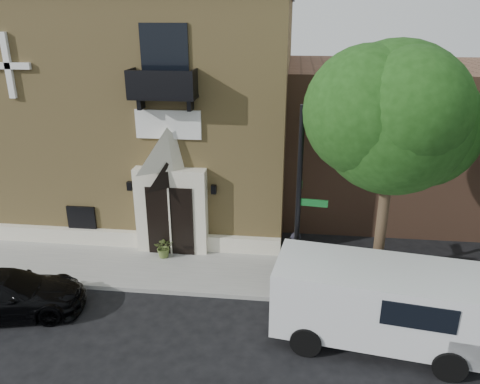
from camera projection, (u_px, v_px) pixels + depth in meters
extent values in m
plane|color=black|center=(183.00, 296.00, 15.01)|extent=(120.00, 120.00, 0.00)
cube|color=gray|center=(221.00, 272.00, 16.27)|extent=(42.00, 3.00, 0.15)
cube|color=tan|center=(154.00, 107.00, 21.13)|extent=(12.00, 10.00, 9.00)
cube|color=beige|center=(123.00, 238.00, 17.84)|extent=(12.00, 0.30, 0.60)
cube|color=beige|center=(172.00, 211.00, 17.04)|extent=(2.60, 0.55, 3.20)
pyramid|color=beige|center=(168.00, 148.00, 16.20)|extent=(2.60, 0.55, 1.50)
cube|color=black|center=(170.00, 221.00, 16.88)|extent=(1.70, 0.06, 2.60)
cube|color=beige|center=(170.00, 222.00, 16.84)|extent=(0.06, 0.04, 2.60)
cube|color=white|center=(168.00, 124.00, 16.08)|extent=(2.30, 0.10, 1.00)
cube|color=black|center=(163.00, 97.00, 15.36)|extent=(2.20, 0.90, 0.10)
cube|color=black|center=(159.00, 85.00, 14.80)|extent=(2.20, 0.06, 0.90)
cube|color=black|center=(131.00, 83.00, 15.31)|extent=(0.06, 0.90, 0.90)
cube|color=black|center=(194.00, 84.00, 15.09)|extent=(0.06, 0.90, 0.90)
cube|color=black|center=(165.00, 58.00, 15.32)|extent=(1.60, 0.08, 2.20)
cube|color=white|center=(8.00, 66.00, 15.97)|extent=(0.22, 0.14, 2.20)
cube|color=white|center=(8.00, 66.00, 15.97)|extent=(1.60, 0.14, 0.22)
cube|color=black|center=(82.00, 219.00, 17.83)|extent=(1.10, 0.10, 1.00)
cube|color=#DB4C16|center=(82.00, 218.00, 17.86)|extent=(0.85, 0.06, 0.75)
cube|color=black|center=(130.00, 186.00, 17.02)|extent=(0.18, 0.18, 0.32)
cube|color=black|center=(214.00, 189.00, 16.69)|extent=(0.18, 0.18, 0.32)
cylinder|color=#38281C|center=(380.00, 236.00, 13.97)|extent=(0.32, 0.32, 4.20)
sphere|color=#173B10|center=(394.00, 118.00, 12.69)|extent=(4.20, 4.20, 4.20)
sphere|color=#173B10|center=(420.00, 127.00, 12.99)|extent=(3.36, 3.36, 3.36)
sphere|color=#173B10|center=(370.00, 112.00, 12.51)|extent=(3.57, 3.57, 3.57)
sphere|color=#173B10|center=(409.00, 109.00, 11.88)|extent=(3.15, 3.15, 3.15)
imported|color=black|center=(4.00, 294.00, 13.90)|extent=(4.91, 2.92, 1.33)
cube|color=silver|center=(378.00, 300.00, 12.50)|extent=(5.76, 2.97, 1.87)
cube|color=silver|center=(464.00, 330.00, 12.17)|extent=(1.41, 2.34, 0.77)
cube|color=black|center=(419.00, 317.00, 11.15)|extent=(1.75, 0.29, 0.66)
cylinder|color=black|center=(306.00, 341.00, 12.31)|extent=(0.87, 0.39, 0.84)
cylinder|color=black|center=(315.00, 297.00, 14.19)|extent=(0.87, 0.39, 0.84)
cylinder|color=black|center=(449.00, 365.00, 11.46)|extent=(0.87, 0.39, 0.84)
cylinder|color=black|center=(439.00, 315.00, 13.35)|extent=(0.87, 0.39, 0.84)
cylinder|color=black|center=(298.00, 205.00, 13.96)|extent=(0.16, 0.16, 5.98)
cube|color=#105721|center=(313.00, 203.00, 13.83)|extent=(0.85, 0.13, 0.22)
cube|color=#105721|center=(300.00, 189.00, 14.24)|extent=(0.13, 0.85, 0.22)
cylinder|color=#932008|center=(332.00, 290.00, 15.00)|extent=(0.33, 0.33, 0.07)
cylinder|color=#932008|center=(332.00, 282.00, 14.90)|extent=(0.24, 0.24, 0.51)
sphere|color=#932008|center=(333.00, 274.00, 14.80)|extent=(0.24, 0.24, 0.24)
cylinder|color=#932008|center=(333.00, 281.00, 14.88)|extent=(0.41, 0.11, 0.11)
cube|color=#0D321A|center=(462.00, 289.00, 14.19)|extent=(1.91, 1.45, 1.04)
cube|color=black|center=(465.00, 272.00, 13.98)|extent=(1.97, 1.51, 0.11)
imported|color=#576A30|center=(164.00, 247.00, 16.97)|extent=(0.82, 0.75, 0.78)
imported|color=black|center=(294.00, 259.00, 15.04)|extent=(0.82, 0.76, 1.89)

